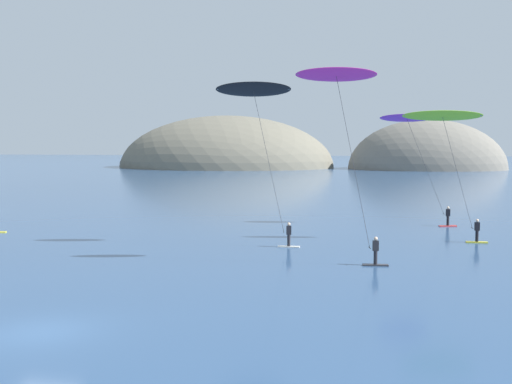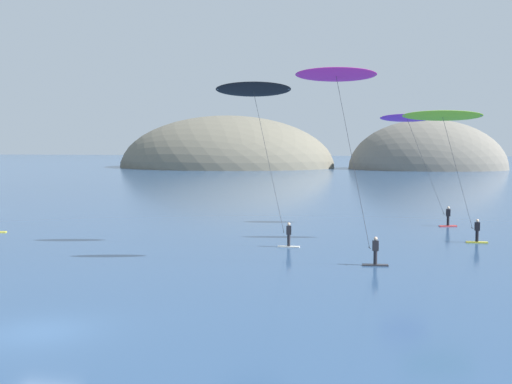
% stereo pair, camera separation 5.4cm
% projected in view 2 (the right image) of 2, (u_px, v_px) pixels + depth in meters
% --- Properties ---
extents(ground_plane, '(600.00, 600.00, 0.00)m').
position_uv_depth(ground_plane, '(40.00, 332.00, 24.41)').
color(ground_plane, '#2D4C75').
extents(headland_island, '(106.31, 45.09, 28.82)m').
position_uv_depth(headland_island, '(261.00, 167.00, 177.80)').
color(headland_island, '#6B6656').
rests_on(headland_island, ground).
extents(kitesurfer_black, '(5.80, 2.18, 11.31)m').
position_uv_depth(kitesurfer_black, '(256.00, 100.00, 43.31)').
color(kitesurfer_black, silver).
rests_on(kitesurfer_black, ground).
extents(kitesurfer_purple, '(6.70, 1.62, 9.65)m').
position_uv_depth(kitesurfer_purple, '(411.00, 127.00, 54.48)').
color(kitesurfer_purple, red).
rests_on(kitesurfer_purple, ground).
extents(kitesurfer_lime, '(6.25, 1.71, 9.51)m').
position_uv_depth(kitesurfer_lime, '(446.00, 126.00, 45.44)').
color(kitesurfer_lime, yellow).
rests_on(kitesurfer_lime, ground).
extents(kitesurfer_magenta, '(5.54, 2.03, 11.52)m').
position_uv_depth(kitesurfer_magenta, '(340.00, 92.00, 36.71)').
color(kitesurfer_magenta, '#2D2D33').
rests_on(kitesurfer_magenta, ground).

